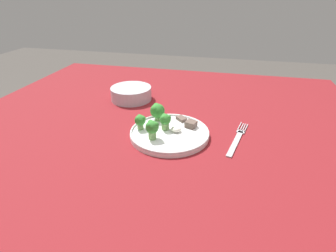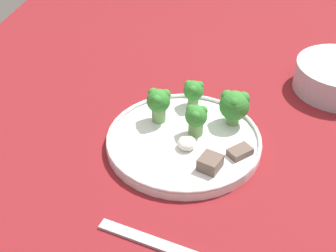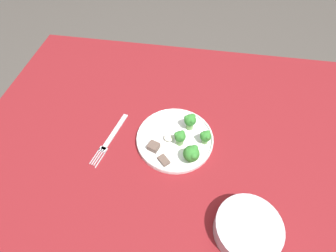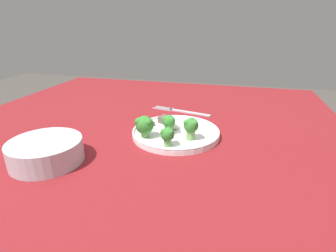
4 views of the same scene
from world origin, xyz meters
name	(u,v)px [view 3 (image 3 of 4)]	position (x,y,z in m)	size (l,w,h in m)	color
ground_plane	(178,243)	(0.00, 0.00, 0.00)	(8.00, 8.00, 0.00)	#4C4742
table	(184,185)	(0.00, 0.00, 0.66)	(1.34, 1.16, 0.74)	maroon
dinner_plate	(175,139)	(0.05, -0.10, 0.75)	(0.23, 0.23, 0.02)	white
fork	(111,138)	(0.24, -0.08, 0.75)	(0.06, 0.20, 0.00)	#B2B2B7
cream_bowl	(247,229)	(-0.16, 0.14, 0.77)	(0.16, 0.16, 0.05)	#B7BCC6
broccoli_floret_near_rim_left	(180,137)	(0.03, -0.09, 0.79)	(0.03, 0.03, 0.05)	#709E56
broccoli_floret_center_left	(190,121)	(0.01, -0.15, 0.79)	(0.04, 0.04, 0.06)	#709E56
broccoli_floret_back_left	(206,136)	(-0.04, -0.10, 0.78)	(0.03, 0.03, 0.05)	#709E56
broccoli_floret_front_left	(191,154)	(-0.01, -0.03, 0.79)	(0.05, 0.05, 0.06)	#709E56
meat_slice_front_slice	(164,160)	(0.07, -0.02, 0.76)	(0.04, 0.04, 0.01)	brown
meat_slice_middle_slice	(154,147)	(0.10, -0.06, 0.76)	(0.04, 0.04, 0.02)	brown
sauce_dollop	(169,138)	(0.06, -0.10, 0.76)	(0.03, 0.03, 0.02)	silver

